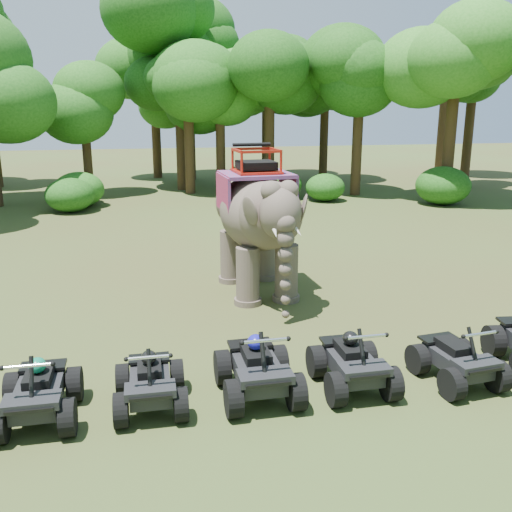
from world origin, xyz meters
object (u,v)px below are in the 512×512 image
(elephant, at_px, (257,220))
(atv_0, at_px, (37,384))
(atv_2, at_px, (258,361))
(atv_4, at_px, (458,352))
(atv_1, at_px, (150,375))
(atv_3, at_px, (353,355))

(elephant, height_order, atv_0, elephant)
(atv_0, height_order, atv_2, atv_2)
(atv_2, distance_m, atv_4, 3.71)
(elephant, xyz_separation_m, atv_1, (-3.00, -5.73, -1.37))
(atv_4, bearing_deg, elephant, 106.77)
(atv_2, bearing_deg, atv_0, -179.74)
(elephant, relative_size, atv_3, 2.74)
(atv_1, height_order, atv_3, atv_3)
(atv_2, bearing_deg, atv_4, -4.18)
(atv_3, bearing_deg, atv_2, 178.23)
(elephant, distance_m, atv_4, 6.59)
(atv_0, relative_size, atv_4, 1.05)
(atv_1, xyz_separation_m, atv_2, (1.86, 0.02, 0.07))
(elephant, xyz_separation_m, atv_4, (2.56, -5.92, -1.37))
(atv_3, relative_size, atv_4, 1.05)
(atv_2, height_order, atv_3, atv_2)
(atv_1, bearing_deg, elephant, 62.50)
(atv_2, height_order, atv_4, atv_2)
(atv_1, distance_m, atv_2, 1.86)
(elephant, bearing_deg, atv_4, -70.50)
(atv_3, bearing_deg, elephant, 95.38)
(atv_0, bearing_deg, atv_1, 1.32)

